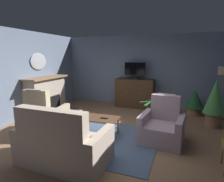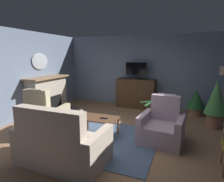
{
  "view_description": "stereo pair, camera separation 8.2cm",
  "coord_description": "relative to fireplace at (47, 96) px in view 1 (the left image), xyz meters",
  "views": [
    {
      "loc": [
        1.48,
        -3.84,
        1.91
      ],
      "look_at": [
        -0.13,
        0.41,
        1.05
      ],
      "focal_mm": 30.02,
      "sensor_mm": 36.0,
      "label": 1
    },
    {
      "loc": [
        1.56,
        -3.81,
        1.91
      ],
      "look_at": [
        -0.13,
        0.41,
        1.05
      ],
      "focal_mm": 30.02,
      "sensor_mm": 36.0,
      "label": 2
    }
  ],
  "objects": [
    {
      "name": "potted_plant_on_hearth_side",
      "position": [
        4.64,
        1.49,
        -0.13
      ],
      "size": [
        0.6,
        0.6,
        0.81
      ],
      "color": "#99664C",
      "rests_on": "ground_plane"
    },
    {
      "name": "armchair_facing_sofa",
      "position": [
        1.09,
        -1.39,
        -0.23
      ],
      "size": [
        0.96,
        1.01,
        1.17
      ],
      "color": "tan",
      "rests_on": "ground_plane"
    },
    {
      "name": "wall_back",
      "position": [
        2.74,
        2.09,
        0.75
      ],
      "size": [
        6.63,
        0.1,
        2.66
      ],
      "primitive_type": "cube",
      "color": "slate",
      "rests_on": "ground_plane"
    },
    {
      "name": "wall_left",
      "position": [
        -0.33,
        -1.13,
        0.75
      ],
      "size": [
        0.1,
        6.94,
        2.66
      ],
      "primitive_type": "cube",
      "color": "slate",
      "rests_on": "ground_plane"
    },
    {
      "name": "cat",
      "position": [
        1.34,
        -0.13,
        -0.48
      ],
      "size": [
        0.36,
        0.67,
        0.22
      ],
      "color": "beige",
      "rests_on": "ground_plane"
    },
    {
      "name": "ground_plane",
      "position": [
        2.74,
        -1.13,
        -0.6
      ],
      "size": [
        6.63,
        6.94,
        0.04
      ],
      "primitive_type": "cube",
      "color": "#936B4C"
    },
    {
      "name": "armchair_angled_to_table",
      "position": [
        3.87,
        -0.85,
        -0.26
      ],
      "size": [
        0.99,
        0.96,
        1.03
      ],
      "color": "#AD93A3",
      "rests_on": "ground_plane"
    },
    {
      "name": "tv_cabinet",
      "position": [
        2.59,
        1.74,
        -0.07
      ],
      "size": [
        1.4,
        0.56,
        1.06
      ],
      "color": "black",
      "rests_on": "ground_plane"
    },
    {
      "name": "tv_remote",
      "position": [
        2.58,
        -1.14,
        -0.11
      ],
      "size": [
        0.17,
        0.05,
        0.02
      ],
      "primitive_type": "cube",
      "rotation": [
        0.0,
        0.0,
        3.17
      ],
      "color": "black",
      "rests_on": "coffee_table"
    },
    {
      "name": "fireplace",
      "position": [
        0.0,
        0.0,
        0.0
      ],
      "size": [
        0.93,
        1.7,
        1.22
      ],
      "color": "#4C4C51",
      "rests_on": "ground_plane"
    },
    {
      "name": "floor_lamp",
      "position": [
        5.36,
        1.32,
        0.69
      ],
      "size": [
        0.33,
        0.33,
        1.6
      ],
      "color": "#4C4233",
      "rests_on": "ground_plane"
    },
    {
      "name": "television",
      "position": [
        2.59,
        1.69,
        0.81
      ],
      "size": [
        0.77,
        0.2,
        0.61
      ],
      "color": "black",
      "rests_on": "tv_cabinet"
    },
    {
      "name": "rug_central",
      "position": [
        2.71,
        -1.27,
        -0.58
      ],
      "size": [
        2.22,
        2.16,
        0.01
      ],
      "primitive_type": "cube",
      "color": "slate",
      "rests_on": "ground_plane"
    },
    {
      "name": "wall_mirror_oval",
      "position": [
        -0.25,
        0.0,
        1.14
      ],
      "size": [
        0.06,
        0.71,
        0.55
      ],
      "primitive_type": "ellipsoid",
      "color": "#B2B7BF"
    },
    {
      "name": "sofa_floral",
      "position": [
        2.33,
        -2.42,
        -0.23
      ],
      "size": [
        1.57,
        0.91,
        1.09
      ],
      "color": "#C6B29E",
      "rests_on": "ground_plane"
    },
    {
      "name": "potted_plant_tall_palm_by_window",
      "position": [
        5.06,
        0.51,
        0.14
      ],
      "size": [
        0.55,
        0.55,
        1.3
      ],
      "color": "#99664C",
      "rests_on": "ground_plane"
    },
    {
      "name": "coffee_table",
      "position": [
        2.43,
        -1.11,
        -0.18
      ],
      "size": [
        0.94,
        0.58,
        0.46
      ],
      "color": "brown",
      "rests_on": "ground_plane"
    },
    {
      "name": "potted_plant_small_fern_corner",
      "position": [
        3.46,
        0.21,
        -0.35
      ],
      "size": [
        0.67,
        0.85,
        0.7
      ],
      "color": "#99664C",
      "rests_on": "ground_plane"
    }
  ]
}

